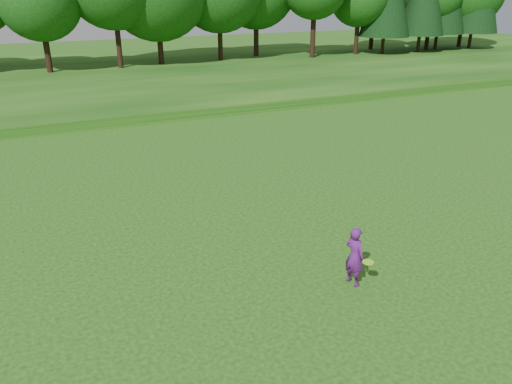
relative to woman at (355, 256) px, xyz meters
name	(u,v)px	position (x,y,z in m)	size (l,w,h in m)	color
ground	(198,338)	(-4.46, -0.43, -0.82)	(140.00, 140.00, 0.00)	#13470D
berm	(62,81)	(-4.46, 33.57, -0.52)	(130.00, 30.00, 0.60)	#13470D
walking_path	(85,127)	(-4.46, 19.57, -0.80)	(130.00, 1.60, 0.04)	gray
woman	(355,256)	(0.00, 0.00, 0.00)	(0.51, 0.96, 1.64)	#5D1974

